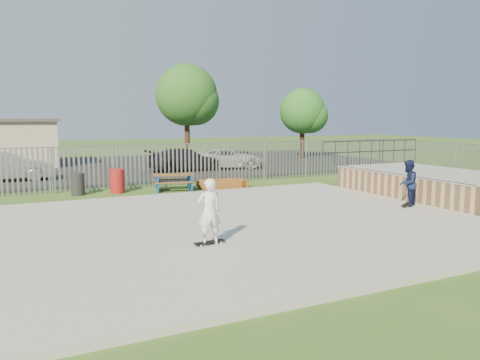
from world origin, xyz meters
name	(u,v)px	position (x,y,z in m)	size (l,w,h in m)	color
ground	(228,227)	(0.00, 0.00, 0.00)	(120.00, 120.00, 0.00)	#3E6221
concrete_slab	(228,225)	(0.00, 0.00, 0.07)	(15.00, 12.00, 0.15)	#A3A39E
quarter_pipe	(431,185)	(9.50, 1.04, 0.56)	(5.50, 7.05, 2.19)	tan
fence	(203,175)	(1.00, 4.59, 1.00)	(26.04, 16.02, 2.00)	gray
picnic_table	(174,182)	(0.75, 7.59, 0.38)	(2.03, 1.78, 0.75)	brown
funbox	(223,184)	(3.06, 7.33, 0.19)	(2.01, 1.15, 0.38)	brown
trash_bin_red	(117,181)	(-1.65, 7.98, 0.52)	(0.62, 0.62, 1.04)	maroon
trash_bin_grey	(78,184)	(-3.27, 8.08, 0.47)	(0.56, 0.56, 0.94)	#242426
parking_lot	(109,167)	(0.00, 19.00, 0.01)	(40.00, 18.00, 0.02)	black
car_silver	(7,167)	(-5.96, 14.22, 0.75)	(1.54, 4.42, 1.45)	silver
car_dark	(186,159)	(3.85, 14.78, 0.71)	(1.93, 4.74, 1.38)	black
car_white	(227,158)	(6.69, 14.86, 0.67)	(2.16, 4.68, 1.30)	silver
tree_mid	(187,95)	(6.75, 22.62, 4.99)	(4.81, 4.81, 7.42)	#43281B
tree_right	(302,111)	(15.46, 19.54, 3.78)	(3.65, 3.65, 5.62)	#391E17
skateboard_a	(407,205)	(6.70, -0.42, 0.19)	(0.80, 0.57, 0.08)	black
skateboard_b	(210,243)	(-1.43, -2.05, 0.19)	(0.82, 0.29, 0.08)	black
skater_navy	(408,183)	(6.70, -0.42, 0.97)	(0.79, 0.62, 1.63)	#131A3C
skater_white	(209,212)	(-1.43, -2.05, 0.97)	(0.60, 0.39, 1.63)	white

